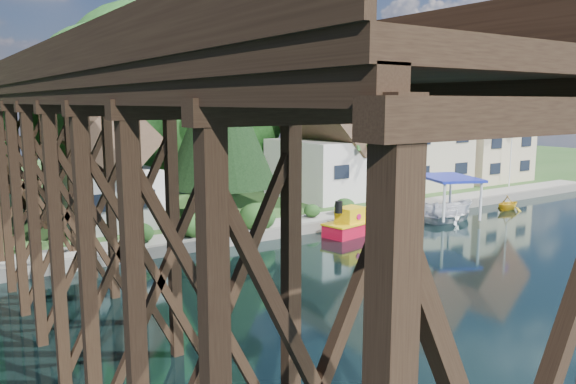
# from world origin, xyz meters

# --- Properties ---
(ground) EXTENTS (140.00, 140.00, 0.00)m
(ground) POSITION_xyz_m (0.00, 0.00, 0.00)
(ground) COLOR black
(ground) RESTS_ON ground
(bank) EXTENTS (140.00, 52.00, 0.50)m
(bank) POSITION_xyz_m (0.00, 34.00, 0.25)
(bank) COLOR #2D5221
(bank) RESTS_ON ground
(seawall) EXTENTS (60.00, 0.40, 0.62)m
(seawall) POSITION_xyz_m (4.00, 8.00, 0.31)
(seawall) COLOR slate
(seawall) RESTS_ON ground
(promenade) EXTENTS (50.00, 2.60, 0.06)m
(promenade) POSITION_xyz_m (6.00, 9.30, 0.53)
(promenade) COLOR gray
(promenade) RESTS_ON bank
(trestle_bridge) EXTENTS (4.12, 44.18, 9.30)m
(trestle_bridge) POSITION_xyz_m (-16.00, 5.17, 5.35)
(trestle_bridge) COLOR black
(trestle_bridge) RESTS_ON ground
(house_left) EXTENTS (7.64, 8.64, 11.02)m
(house_left) POSITION_xyz_m (7.00, 16.00, 5.14)
(house_left) COLOR silver
(house_left) RESTS_ON bank
(house_center) EXTENTS (8.65, 9.18, 13.89)m
(house_center) POSITION_xyz_m (16.00, 16.50, 6.42)
(house_center) COLOR #B8AD8F
(house_center) RESTS_ON bank
(house_right) EXTENTS (8.15, 8.64, 12.45)m
(house_right) POSITION_xyz_m (25.00, 16.00, 5.78)
(house_right) COLOR #C9B790
(house_right) RESTS_ON bank
(shed) EXTENTS (5.09, 5.40, 7.85)m
(shed) POSITION_xyz_m (-11.00, 14.50, 3.83)
(shed) COLOR silver
(shed) RESTS_ON bank
(bg_trees) EXTENTS (49.90, 13.30, 10.57)m
(bg_trees) POSITION_xyz_m (1.00, 21.25, 7.29)
(bg_trees) COLOR #382314
(bg_trees) RESTS_ON bank
(shrubs) EXTENTS (15.76, 2.47, 1.70)m
(shrubs) POSITION_xyz_m (-4.60, 9.26, 1.23)
(shrubs) COLOR #1A4418
(shrubs) RESTS_ON bank
(conifer) EXTENTS (7.15, 7.15, 17.60)m
(conifer) POSITION_xyz_m (-4.38, 12.81, 8.98)
(conifer) COLOR #382314
(conifer) RESTS_ON bank
(palm_tree) EXTENTS (4.01, 4.01, 4.65)m
(palm_tree) POSITION_xyz_m (7.22, 12.32, 4.56)
(palm_tree) COLOR #382314
(palm_tree) RESTS_ON bank
(flagpole) EXTENTS (1.08, 0.29, 6.98)m
(flagpole) POSITION_xyz_m (23.06, 10.62, 4.78)
(flagpole) COLOR white
(flagpole) RESTS_ON bank
(tugboat) EXTENTS (3.38, 2.25, 2.27)m
(tugboat) POSITION_xyz_m (0.70, 6.16, 0.68)
(tugboat) COLOR #B50C26
(tugboat) RESTS_ON ground
(boat_white_a) EXTENTS (4.59, 3.40, 0.92)m
(boat_white_a) POSITION_xyz_m (9.29, 5.69, 0.46)
(boat_white_a) COLOR white
(boat_white_a) RESTS_ON ground
(boat_canopy) EXTENTS (4.67, 5.47, 2.97)m
(boat_canopy) POSITION_xyz_m (9.29, 6.00, 1.28)
(boat_canopy) COLOR white
(boat_canopy) RESTS_ON ground
(boat_yellow) EXTENTS (2.31, 2.00, 1.22)m
(boat_yellow) POSITION_xyz_m (15.85, 5.76, 0.61)
(boat_yellow) COLOR gold
(boat_yellow) RESTS_ON ground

